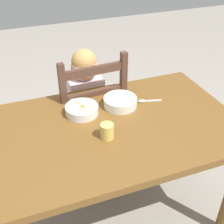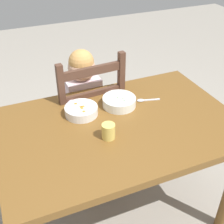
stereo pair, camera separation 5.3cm
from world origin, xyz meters
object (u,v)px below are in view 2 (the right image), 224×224
(bowl_of_peas, at_px, (119,101))
(bowl_of_carrots, at_px, (81,110))
(dining_chair, at_px, (86,120))
(child_figure, at_px, (85,99))
(spoon, at_px, (144,100))
(drinking_cup, at_px, (108,131))
(dining_table, at_px, (119,140))

(bowl_of_peas, bearing_deg, bowl_of_carrots, 180.00)
(dining_chair, bearing_deg, child_figure, -129.99)
(bowl_of_carrots, height_order, spoon, bowl_of_carrots)
(spoon, bearing_deg, dining_chair, 130.74)
(drinking_cup, bearing_deg, dining_chair, 83.96)
(bowl_of_peas, bearing_deg, child_figure, 110.96)
(bowl_of_peas, distance_m, bowl_of_carrots, 0.22)
(bowl_of_peas, bearing_deg, dining_chair, 110.10)
(dining_table, xyz_separation_m, child_figure, (-0.04, 0.45, 0.02))
(dining_table, xyz_separation_m, dining_chair, (-0.04, 0.46, -0.16))
(dining_chair, bearing_deg, dining_table, -85.31)
(dining_chair, xyz_separation_m, spoon, (0.26, -0.31, 0.27))
(child_figure, xyz_separation_m, drinking_cup, (-0.05, -0.54, 0.13))
(child_figure, bearing_deg, bowl_of_peas, -69.04)
(dining_table, relative_size, child_figure, 1.31)
(child_figure, height_order, drinking_cup, child_figure)
(dining_table, bearing_deg, spoon, 33.89)
(child_figure, bearing_deg, bowl_of_carrots, -110.96)
(child_figure, bearing_deg, drinking_cup, -95.72)
(dining_table, bearing_deg, dining_chair, 94.69)
(dining_chair, height_order, bowl_of_carrots, dining_chair)
(dining_chair, distance_m, child_figure, 0.17)
(bowl_of_carrots, relative_size, spoon, 1.30)
(dining_table, bearing_deg, child_figure, 95.17)
(dining_chair, distance_m, bowl_of_carrots, 0.43)
(bowl_of_carrots, bearing_deg, dining_table, -46.30)
(bowl_of_carrots, relative_size, drinking_cup, 2.28)
(dining_table, xyz_separation_m, spoon, (0.23, 0.15, 0.11))
(dining_table, height_order, drinking_cup, drinking_cup)
(dining_chair, distance_m, bowl_of_peas, 0.43)
(dining_chair, xyz_separation_m, bowl_of_peas, (0.11, -0.30, 0.29))
(child_figure, xyz_separation_m, bowl_of_peas, (0.11, -0.29, 0.12))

